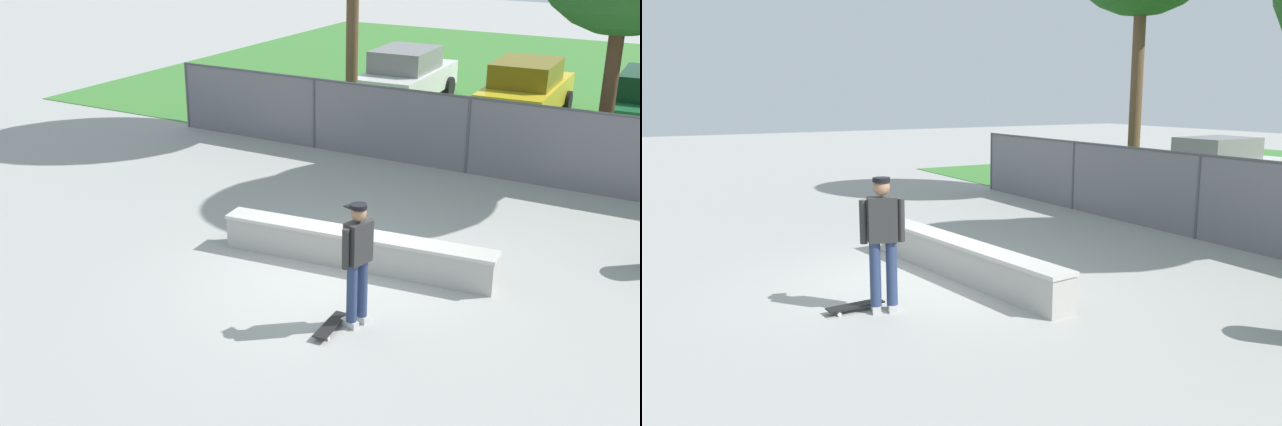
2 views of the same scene
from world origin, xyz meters
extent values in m
plane|color=#9E9E99|center=(0.00, 0.00, 0.00)|extent=(80.00, 80.00, 0.00)
cube|color=#3D7A33|center=(0.00, 16.46, 0.01)|extent=(27.67, 20.00, 0.02)
cube|color=#A8A59E|center=(0.09, 0.65, 0.27)|extent=(4.65, 0.92, 0.54)
cube|color=beige|center=(0.09, 0.65, 0.57)|extent=(4.70, 0.96, 0.06)
cube|color=beige|center=(0.95, -1.18, 0.05)|extent=(0.28, 0.17, 0.10)
cube|color=beige|center=(1.01, -0.97, 0.05)|extent=(0.28, 0.17, 0.10)
cylinder|color=navy|center=(0.98, -1.19, 0.54)|extent=(0.15, 0.15, 0.88)
cylinder|color=navy|center=(1.04, -0.98, 0.54)|extent=(0.15, 0.15, 0.88)
cube|color=#2D2D2D|center=(1.01, -1.08, 1.28)|extent=(0.31, 0.42, 0.60)
cylinder|color=#2D2D2D|center=(0.94, -1.32, 1.26)|extent=(0.10, 0.10, 0.58)
cylinder|color=#2D2D2D|center=(1.07, -0.84, 1.26)|extent=(0.10, 0.10, 0.58)
sphere|color=#9E7051|center=(1.01, -1.08, 1.71)|extent=(0.22, 0.22, 0.22)
cylinder|color=black|center=(1.01, -1.08, 1.81)|extent=(0.23, 0.23, 0.06)
cube|color=black|center=(0.88, -1.05, 1.78)|extent=(0.17, 0.22, 0.02)
cube|color=black|center=(0.77, -1.40, 0.08)|extent=(0.26, 0.81, 0.02)
cube|color=#B2B2B7|center=(0.74, -1.13, 0.06)|extent=(0.14, 0.07, 0.02)
cube|color=#B2B2B7|center=(0.79, -1.67, 0.06)|extent=(0.14, 0.07, 0.02)
cylinder|color=silver|center=(0.83, -1.13, 0.03)|extent=(0.03, 0.06, 0.05)
cylinder|color=silver|center=(0.66, -1.14, 0.03)|extent=(0.03, 0.06, 0.05)
cylinder|color=silver|center=(0.87, -1.67, 0.03)|extent=(0.03, 0.06, 0.05)
cylinder|color=silver|center=(0.70, -1.68, 0.03)|extent=(0.03, 0.06, 0.05)
cylinder|color=#4C4C51|center=(-7.84, 6.16, 0.87)|extent=(0.07, 0.07, 1.74)
cylinder|color=#4C4C51|center=(-3.92, 6.16, 0.87)|extent=(0.07, 0.07, 1.74)
cylinder|color=#4C4C51|center=(0.00, 6.16, 0.87)|extent=(0.07, 0.07, 1.74)
cylinder|color=#4C4C51|center=(0.00, 6.16, 1.71)|extent=(15.67, 0.05, 0.05)
cube|color=slate|center=(0.00, 6.16, 0.87)|extent=(15.67, 0.01, 1.74)
cylinder|color=brown|center=(-4.01, 8.28, 2.72)|extent=(0.32, 0.32, 5.44)
cylinder|color=#47301E|center=(2.58, 7.63, 1.76)|extent=(0.32, 0.32, 3.53)
cube|color=silver|center=(-3.89, 11.62, 0.67)|extent=(1.96, 4.27, 0.70)
cube|color=gray|center=(-3.89, 11.47, 1.34)|extent=(1.68, 2.16, 0.64)
cylinder|color=black|center=(-4.84, 12.89, 0.32)|extent=(0.24, 0.65, 0.64)
cylinder|color=black|center=(-3.04, 12.96, 0.32)|extent=(0.24, 0.65, 0.64)
cylinder|color=black|center=(-4.74, 10.29, 0.32)|extent=(0.24, 0.65, 0.64)
cylinder|color=black|center=(-2.94, 10.36, 0.32)|extent=(0.24, 0.65, 0.64)
cube|color=gold|center=(-0.23, 11.48, 0.67)|extent=(1.96, 4.27, 0.70)
cube|color=#776413|center=(-0.23, 11.33, 1.34)|extent=(1.68, 2.16, 0.64)
cylinder|color=black|center=(-1.18, 12.75, 0.32)|extent=(0.24, 0.65, 0.64)
cylinder|color=black|center=(0.62, 12.82, 0.32)|extent=(0.24, 0.65, 0.64)
cylinder|color=black|center=(-1.08, 10.14, 0.32)|extent=(0.24, 0.65, 0.64)
cylinder|color=black|center=(0.72, 10.21, 0.32)|extent=(0.24, 0.65, 0.64)
cylinder|color=black|center=(2.09, 12.87, 0.32)|extent=(0.24, 0.65, 0.64)
cylinder|color=black|center=(2.19, 10.26, 0.32)|extent=(0.24, 0.65, 0.64)
camera|label=1|loc=(5.42, -9.81, 5.57)|focal=43.72mm
camera|label=2|loc=(8.69, -4.21, 2.91)|focal=35.75mm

